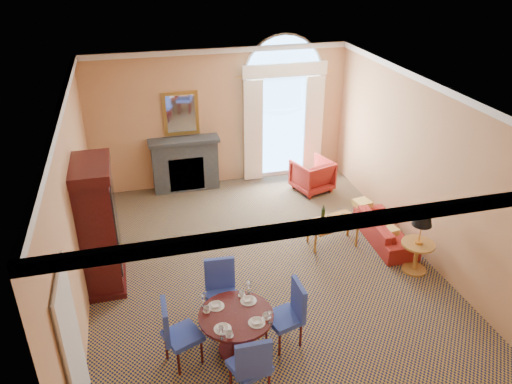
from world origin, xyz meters
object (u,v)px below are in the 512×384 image
object	(u,v)px
armchair	(312,175)
armoire	(99,228)
dining_table	(236,324)
side_table	(420,235)
sofa	(385,230)
coffee_table	(333,223)

from	to	relation	value
armchair	armoire	bearing A→B (deg)	10.04
dining_table	side_table	bearing A→B (deg)	17.26
sofa	side_table	bearing A→B (deg)	-174.91
armchair	side_table	bearing A→B (deg)	83.58
armchair	coffee_table	xyz separation A→B (m)	(-0.44, -2.29, 0.09)
armchair	side_table	distance (m)	3.56
side_table	coffee_table	bearing A→B (deg)	132.79
armoire	sofa	distance (m)	5.34
dining_table	coffee_table	world-z (taller)	dining_table
dining_table	sofa	xyz separation A→B (m)	(3.45, 2.12, -0.26)
dining_table	sofa	world-z (taller)	dining_table
armoire	armchair	size ratio (longest dim) A/B	2.71
dining_table	side_table	size ratio (longest dim) A/B	0.91
sofa	coffee_table	size ratio (longest dim) A/B	1.52
armoire	sofa	size ratio (longest dim) A/B	1.33
dining_table	armchair	xyz separation A→B (m)	(2.84, 4.56, -0.13)
armoire	armchair	xyz separation A→B (m)	(4.66, 2.40, -0.70)
coffee_table	armoire	bearing A→B (deg)	168.09
armoire	coffee_table	xyz separation A→B (m)	(4.22, 0.11, -0.61)
side_table	armchair	bearing A→B (deg)	100.81
dining_table	armchair	world-z (taller)	dining_table
sofa	coffee_table	xyz separation A→B (m)	(-1.05, 0.16, 0.22)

